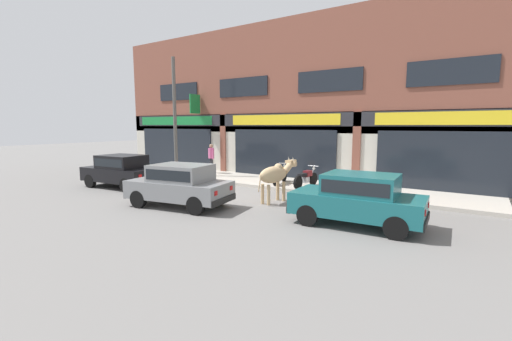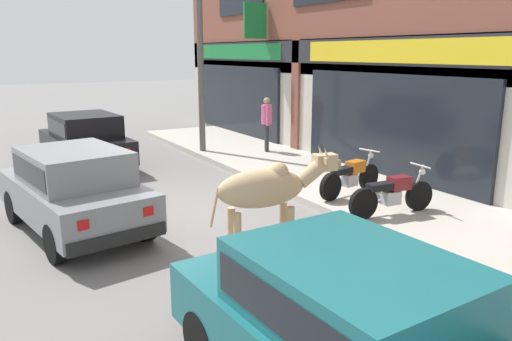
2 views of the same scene
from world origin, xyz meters
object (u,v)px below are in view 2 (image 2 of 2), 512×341
object	(u,v)px
car_0	(345,326)
car_1	(85,138)
motorcycle_1	(392,194)
pedestrian	(267,118)
car_2	(74,186)
motorcycle_0	(351,177)
cow	(267,189)
utility_pole	(200,46)

from	to	relation	value
car_0	car_1	distance (m)	10.65
motorcycle_1	pedestrian	bearing A→B (deg)	169.79
car_2	pedestrian	distance (m)	7.32
car_1	motorcycle_1	size ratio (longest dim) A/B	2.05
car_2	motorcycle_0	size ratio (longest dim) A/B	2.10
cow	car_2	size ratio (longest dim) A/B	0.57
car_0	motorcycle_1	xyz separation A→B (m)	(-3.42, 3.97, -0.28)
car_0	motorcycle_0	bearing A→B (deg)	138.99
car_1	pedestrian	world-z (taller)	pedestrian
car_1	motorcycle_0	distance (m)	7.14
car_1	utility_pole	distance (m)	4.14
car_2	motorcycle_1	xyz separation A→B (m)	(2.35, 5.06, -0.28)
motorcycle_0	utility_pole	xyz separation A→B (m)	(-5.92, -0.69, 2.66)
car_0	car_2	size ratio (longest dim) A/B	0.97
car_2	motorcycle_0	world-z (taller)	car_2
utility_pole	car_0	bearing A→B (deg)	-17.99
pedestrian	cow	bearing A→B (deg)	-31.16
motorcycle_1	utility_pole	size ratio (longest dim) A/B	0.30
motorcycle_1	pedestrian	distance (m)	6.38
car_0	motorcycle_1	world-z (taller)	car_0
motorcycle_0	car_1	bearing A→B (deg)	-145.15
car_1	motorcycle_1	distance (m)	8.21
car_1	motorcycle_0	world-z (taller)	car_1
motorcycle_0	motorcycle_1	world-z (taller)	same
car_2	motorcycle_0	distance (m)	5.36
pedestrian	car_2	bearing A→B (deg)	-57.77
car_0	car_2	world-z (taller)	same
car_1	motorcycle_1	bearing A→B (deg)	28.20
motorcycle_1	utility_pole	world-z (taller)	utility_pole
pedestrian	car_1	bearing A→B (deg)	-101.13
car_0	car_2	distance (m)	5.87
utility_pole	pedestrian	bearing A→B (deg)	56.93
car_0	pedestrian	world-z (taller)	pedestrian
utility_pole	motorcycle_1	bearing A→B (deg)	3.83
motorcycle_0	pedestrian	xyz separation A→B (m)	(-4.87, 0.93, 0.60)
pedestrian	car_0	bearing A→B (deg)	-27.79
cow	motorcycle_0	bearing A→B (deg)	115.96
car_1	utility_pole	world-z (taller)	utility_pole
car_1	pedestrian	bearing A→B (deg)	78.87
cow	motorcycle_1	size ratio (longest dim) A/B	1.18
car_1	car_2	xyz separation A→B (m)	(4.89, -1.18, 0.00)
cow	motorcycle_1	distance (m)	2.71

